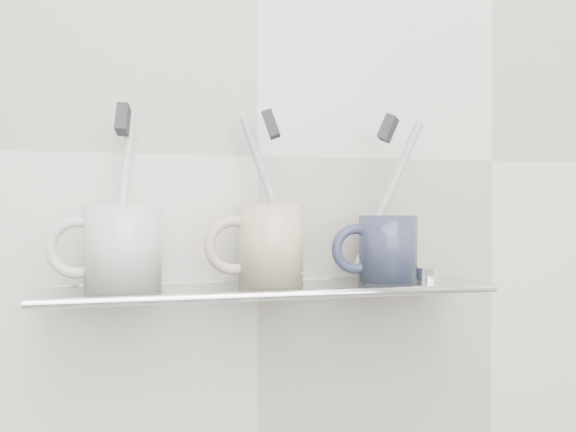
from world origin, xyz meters
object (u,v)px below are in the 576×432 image
object	(u,v)px
shelf_glass	(269,289)
mug_center	(271,245)
mug_left	(123,247)
mug_right	(388,248)

from	to	relation	value
shelf_glass	mug_center	bearing A→B (deg)	53.67
mug_left	mug_right	xyz separation A→B (m)	(0.30, 0.00, -0.01)
shelf_glass	mug_center	xyz separation A→B (m)	(0.00, 0.00, 0.05)
shelf_glass	mug_center	world-z (taller)	mug_center
mug_left	mug_right	distance (m)	0.30
shelf_glass	mug_center	size ratio (longest dim) A/B	5.54
mug_left	mug_center	bearing A→B (deg)	-19.30
mug_left	mug_right	bearing A→B (deg)	-19.30
mug_center	mug_right	bearing A→B (deg)	3.63
mug_right	mug_left	bearing A→B (deg)	-175.20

